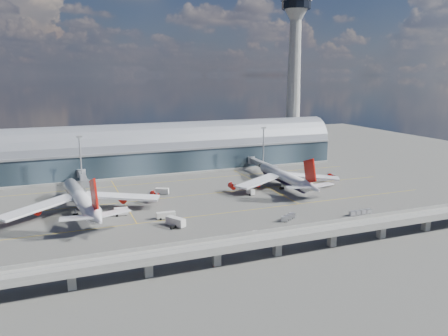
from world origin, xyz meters
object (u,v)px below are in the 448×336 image
object	(u,v)px
cargo_train_1	(247,235)
cargo_train_2	(360,212)
service_truck_4	(251,192)
service_truck_5	(162,191)
control_tower	(294,80)
service_truck_3	(301,182)
floodlight_mast_right	(263,148)
cargo_train_0	(288,217)
service_truck_0	(176,222)
airliner_left	(82,200)
service_truck_1	(121,212)
airliner_right	(285,178)
service_truck_2	(166,215)
floodlight_mast_left	(81,160)

from	to	relation	value
cargo_train_1	cargo_train_2	world-z (taller)	cargo_train_2
service_truck_4	cargo_train_2	xyz separation A→B (m)	(28.08, -43.14, -0.47)
service_truck_5	cargo_train_2	bearing A→B (deg)	-105.21
service_truck_4	control_tower	bearing A→B (deg)	42.01
service_truck_3	cargo_train_1	bearing A→B (deg)	-134.17
floodlight_mast_right	cargo_train_0	bearing A→B (deg)	-110.09
floodlight_mast_right	service_truck_0	xyz separation A→B (m)	(-72.19, -73.08, -11.92)
cargo_train_0	floodlight_mast_right	bearing A→B (deg)	8.87
cargo_train_1	airliner_left	bearing A→B (deg)	54.99
service_truck_0	service_truck_1	world-z (taller)	service_truck_0
airliner_left	service_truck_1	xyz separation A→B (m)	(14.08, -7.18, -4.36)
airliner_right	service_truck_2	distance (m)	70.90
control_tower	service_truck_1	size ratio (longest dim) A/B	18.41
airliner_right	cargo_train_0	xyz separation A→B (m)	(-22.94, -43.42, -4.01)
floodlight_mast_right	cargo_train_1	world-z (taller)	floodlight_mast_right
airliner_right	service_truck_1	distance (m)	83.23
floodlight_mast_right	service_truck_0	world-z (taller)	floodlight_mast_right
service_truck_4	service_truck_1	bearing A→B (deg)	-178.02
floodlight_mast_right	service_truck_1	size ratio (longest dim) A/B	4.59
service_truck_0	service_truck_2	xyz separation A→B (m)	(-1.13, 9.89, -0.34)
service_truck_4	service_truck_5	bearing A→B (deg)	151.54
floodlight_mast_right	cargo_train_2	size ratio (longest dim) A/B	2.46
floodlight_mast_left	floodlight_mast_right	xyz separation A→B (m)	(100.00, 0.00, 0.00)
cargo_train_2	service_truck_2	bearing A→B (deg)	72.12
service_truck_1	cargo_train_1	bearing A→B (deg)	-130.61
floodlight_mast_left	airliner_right	size ratio (longest dim) A/B	0.42
service_truck_2	service_truck_4	distance (m)	49.14
floodlight_mast_right	service_truck_4	world-z (taller)	floodlight_mast_right
airliner_right	service_truck_1	size ratio (longest dim) A/B	10.85
control_tower	service_truck_2	distance (m)	150.26
cargo_train_2	service_truck_0	bearing A→B (deg)	79.23
service_truck_2	cargo_train_0	world-z (taller)	service_truck_2
cargo_train_0	cargo_train_2	world-z (taller)	cargo_train_0
service_truck_4	cargo_train_1	size ratio (longest dim) A/B	0.54
floodlight_mast_right	service_truck_4	size ratio (longest dim) A/B	5.21
service_truck_2	service_truck_0	bearing A→B (deg)	-169.84
floodlight_mast_right	service_truck_2	world-z (taller)	floodlight_mast_right
floodlight_mast_right	service_truck_5	size ratio (longest dim) A/B	3.93
floodlight_mast_right	service_truck_2	xyz separation A→B (m)	(-73.32, -63.19, -12.26)
service_truck_3	control_tower	bearing A→B (deg)	64.31
airliner_left	service_truck_4	xyz separation A→B (m)	(74.75, 1.94, -4.54)
control_tower	airliner_left	world-z (taller)	control_tower
airliner_right	service_truck_2	world-z (taller)	airliner_right
airliner_right	service_truck_0	world-z (taller)	airliner_right
service_truck_1	airliner_right	bearing A→B (deg)	-73.16
airliner_right	service_truck_5	bearing A→B (deg)	171.72
airliner_right	cargo_train_0	size ratio (longest dim) A/B	7.30
service_truck_3	cargo_train_0	xyz separation A→B (m)	(-32.65, -44.51, -0.67)
service_truck_1	service_truck_5	size ratio (longest dim) A/B	0.86
service_truck_1	cargo_train_1	world-z (taller)	service_truck_1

